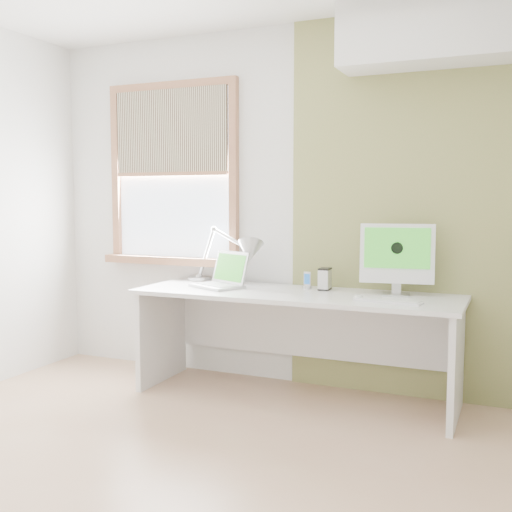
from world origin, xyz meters
The scene contains 12 objects.
room centered at (0.00, 0.00, 1.30)m, with size 4.04×3.54×2.64m.
accent_wall centered at (1.00, 1.74, 1.30)m, with size 2.00×0.02×2.60m, color #80934B.
soffit centered at (1.20, 1.57, 2.40)m, with size 1.60×0.40×0.42m, color white.
window centered at (-1.00, 1.71, 1.54)m, with size 1.20×0.14×1.42m.
desk centered at (0.14, 1.44, 0.53)m, with size 2.20×0.70×0.73m.
desk_lamp centered at (-0.35, 1.56, 0.95)m, with size 0.72×0.39×0.42m.
laptop centered at (-0.42, 1.43, 0.79)m, with size 0.45×0.41×0.25m.
phone_dock centered at (0.16, 1.58, 0.76)m, with size 0.07×0.07×0.12m.
external_drive centered at (0.29, 1.57, 0.81)m, with size 0.08×0.12×0.15m.
imac centered at (0.79, 1.54, 0.99)m, with size 0.48×0.19×0.47m.
keyboard centered at (0.80, 1.24, 0.74)m, with size 0.41×0.16×0.02m.
mouse centered at (0.60, 1.27, 0.75)m, with size 0.06×0.10×0.03m, color white.
Camera 1 is at (1.52, -2.47, 1.36)m, focal length 43.03 mm.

